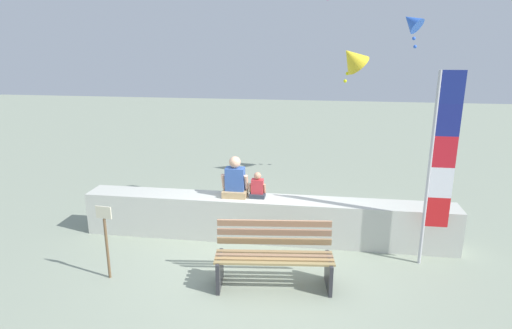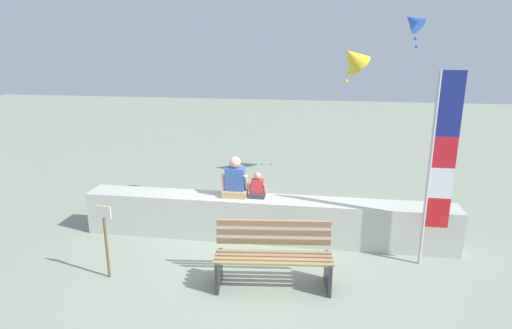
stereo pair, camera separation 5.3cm
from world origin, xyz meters
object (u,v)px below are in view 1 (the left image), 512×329
object	(u,v)px
person_adult	(235,181)
kite_blue	(412,22)
person_child	(257,188)
park_bench	(274,257)
flag_banner	(439,160)
sign_post	(106,236)
kite_yellow	(352,58)

from	to	relation	value
person_adult	kite_blue	xyz separation A→B (m)	(3.33, 3.46, 2.74)
person_adult	person_child	bearing A→B (deg)	0.05
park_bench	flag_banner	distance (m)	2.80
kite_blue	sign_post	distance (m)	7.75
flag_banner	sign_post	size ratio (longest dim) A/B	2.66
person_adult	flag_banner	distance (m)	3.28
person_adult	kite_blue	world-z (taller)	kite_blue
person_adult	kite_yellow	distance (m)	4.33
park_bench	sign_post	world-z (taller)	sign_post
kite_blue	flag_banner	bearing A→B (deg)	-92.41
person_adult	sign_post	xyz separation A→B (m)	(-1.56, -1.69, -0.36)
flag_banner	kite_blue	world-z (taller)	kite_blue
person_child	kite_yellow	xyz separation A→B (m)	(1.68, 3.25, 2.07)
person_child	flag_banner	bearing A→B (deg)	-11.50
kite_blue	sign_post	world-z (taller)	kite_blue
person_adult	kite_yellow	world-z (taller)	kite_yellow
flag_banner	sign_post	xyz separation A→B (m)	(-4.72, -1.13, -1.01)
person_child	kite_blue	distance (m)	5.35
flag_banner	kite_blue	bearing A→B (deg)	87.59
person_adult	kite_blue	size ratio (longest dim) A/B	0.84
sign_post	kite_yellow	bearing A→B (deg)	53.58
park_bench	kite_blue	bearing A→B (deg)	63.34
park_bench	kite_blue	size ratio (longest dim) A/B	2.01
flag_banner	park_bench	bearing A→B (deg)	-158.13
flag_banner	kite_blue	xyz separation A→B (m)	(0.17, 4.02, 2.09)
kite_blue	kite_yellow	xyz separation A→B (m)	(-1.25, -0.21, -0.78)
person_adult	person_child	xyz separation A→B (m)	(0.39, 0.00, -0.10)
person_adult	person_child	distance (m)	0.40
flag_banner	kite_yellow	distance (m)	4.17
person_child	kite_yellow	world-z (taller)	kite_yellow
park_bench	person_adult	size ratio (longest dim) A/B	2.39
person_child	sign_post	world-z (taller)	person_child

